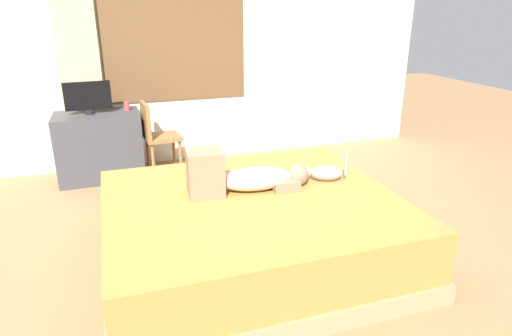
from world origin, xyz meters
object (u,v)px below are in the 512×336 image
at_px(cat, 324,173).
at_px(cup, 127,106).
at_px(person_lying, 243,176).
at_px(chair_by_desk, 156,134).
at_px(tv_monitor, 88,97).
at_px(desk, 100,146).
at_px(bed, 252,229).

xyz_separation_m(cat, cup, (-1.40, 2.11, 0.21)).
distance_m(person_lying, chair_by_desk, 1.90).
distance_m(person_lying, cup, 2.22).
xyz_separation_m(person_lying, tv_monitor, (-1.11, 2.02, 0.29)).
bearing_deg(tv_monitor, person_lying, -61.24).
bearing_deg(desk, tv_monitor, 180.00).
bearing_deg(bed, person_lying, 98.13).
distance_m(tv_monitor, cup, 0.42).
bearing_deg(cat, chair_by_desk, 121.12).
bearing_deg(bed, chair_by_desk, 103.21).
height_order(cat, tv_monitor, tv_monitor).
distance_m(person_lying, tv_monitor, 2.33).
xyz_separation_m(cat, chair_by_desk, (-1.12, 1.86, -0.07)).
xyz_separation_m(cat, desk, (-1.73, 2.04, -0.21)).
bearing_deg(cup, bed, -71.74).
xyz_separation_m(bed, person_lying, (-0.02, 0.15, 0.37)).
bearing_deg(cup, tv_monitor, -170.04).
distance_m(bed, desk, 2.43).
bearing_deg(tv_monitor, bed, -62.48).
xyz_separation_m(bed, desk, (-1.07, 2.17, 0.12)).
bearing_deg(desk, chair_by_desk, -16.38).
bearing_deg(person_lying, chair_by_desk, 103.61).
height_order(tv_monitor, chair_by_desk, tv_monitor).
relative_size(bed, chair_by_desk, 2.52).
xyz_separation_m(bed, cat, (0.66, 0.13, 0.33)).
bearing_deg(chair_by_desk, cup, 137.72).
bearing_deg(cup, chair_by_desk, -42.28).
height_order(bed, cup, cup).
distance_m(desk, cup, 0.54).
relative_size(cat, desk, 0.38).
bearing_deg(tv_monitor, cat, -48.76).
relative_size(bed, desk, 2.40).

